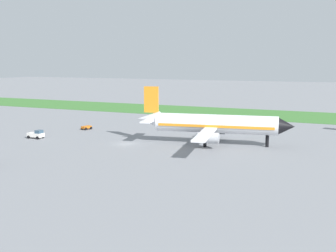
% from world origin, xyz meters
% --- Properties ---
extents(ground_plane, '(600.00, 600.00, 0.00)m').
position_xyz_m(ground_plane, '(0.00, 0.00, 0.00)').
color(ground_plane, gray).
extents(grass_taxiway_strip, '(360.00, 28.00, 0.08)m').
position_xyz_m(grass_taxiway_strip, '(0.00, 60.84, 0.04)').
color(grass_taxiway_strip, '#3D7533').
rests_on(grass_taxiway_strip, ground_plane).
extents(airplane_midfield_jet, '(33.28, 33.79, 11.98)m').
position_xyz_m(airplane_midfield_jet, '(16.88, 7.11, 4.32)').
color(airplane_midfield_jet, white).
rests_on(airplane_midfield_jet, ground_plane).
extents(baggage_cart_midfield, '(2.30, 2.75, 0.90)m').
position_xyz_m(baggage_cart_midfield, '(-18.63, 12.34, 0.57)').
color(baggage_cart_midfield, orange).
rests_on(baggage_cart_midfield, ground_plane).
extents(pushback_tug_by_runway, '(3.62, 2.09, 1.95)m').
position_xyz_m(pushback_tug_by_runway, '(-21.82, -2.62, 0.91)').
color(pushback_tug_by_runway, white).
rests_on(pushback_tug_by_runway, ground_plane).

